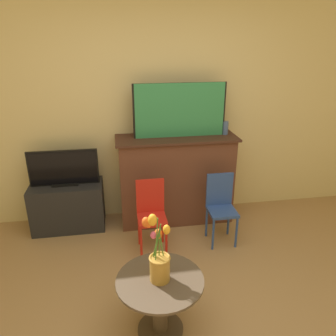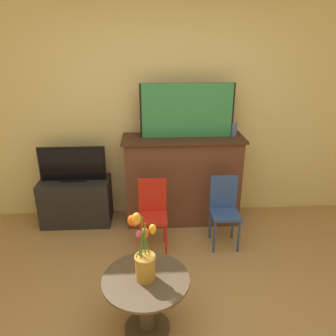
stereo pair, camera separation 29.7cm
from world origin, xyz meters
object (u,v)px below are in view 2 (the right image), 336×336
Objects in this scene: chair_red at (153,210)px; vase_tulips at (144,258)px; painting at (187,111)px; tv_monitor at (72,164)px; chair_blue at (224,207)px.

vase_tulips is at bearing -93.57° from chair_red.
vase_tulips reaches higher than chair_red.
tv_monitor is at bearing -179.90° from painting.
chair_red is at bearing -125.18° from painting.
chair_blue is 1.38× the size of vase_tulips.
chair_red is at bearing -177.43° from chair_blue.
painting reaches higher than chair_red.
tv_monitor is 1.80m from vase_tulips.
chair_red is (-0.39, -0.55, -0.89)m from painting.
vase_tulips is at bearing -126.57° from chair_blue.
vase_tulips reaches higher than tv_monitor.
chair_blue is at bearing 2.57° from chair_red.
painting is 1.40m from tv_monitor.
tv_monitor is at bearing 162.26° from chair_blue.
painting is 1.37× the size of chair_blue.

